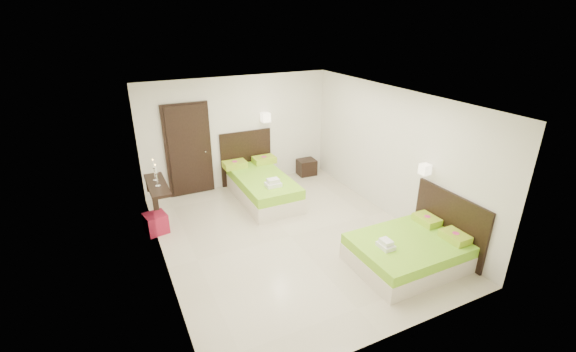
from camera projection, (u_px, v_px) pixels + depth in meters
name	position (u px, v px, depth m)	size (l,w,h in m)	color
floor	(290.00, 236.00, 7.24)	(5.50, 5.50, 0.00)	beige
bed_single	(261.00, 184.00, 8.66)	(1.27, 2.11, 1.74)	beige
bed_double	(412.00, 249.00, 6.36)	(1.78, 1.52, 1.47)	beige
nightstand	(306.00, 167.00, 9.97)	(0.45, 0.40, 0.40)	black
ottoman	(156.00, 223.00, 7.31)	(0.38, 0.38, 0.38)	maroon
door	(189.00, 151.00, 8.58)	(1.02, 0.15, 2.14)	black
console_shelf	(157.00, 185.00, 7.40)	(0.35, 1.20, 0.78)	black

